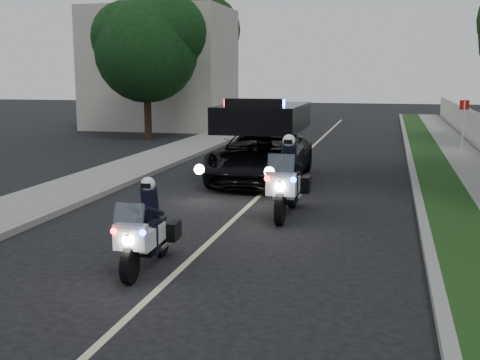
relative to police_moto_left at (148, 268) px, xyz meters
The scene contains 15 objects.
ground 0.85m from the police_moto_left, 49.27° to the right, with size 120.00×120.00×0.00m, color black.
curb_right 10.45m from the police_moto_left, 63.53° to the left, with size 0.20×60.00×0.15m, color gray.
grass_verge 10.78m from the police_moto_left, 60.20° to the left, with size 1.20×60.00×0.16m, color #193814.
curb_left 10.00m from the police_moto_left, 110.75° to the left, with size 0.20×60.00×0.15m, color gray.
sidewalk_left 10.44m from the police_moto_left, 116.40° to the left, with size 2.00×60.00×0.16m, color gray.
building_far 27.28m from the police_moto_left, 110.43° to the left, with size 8.00×6.00×7.00m, color #A8A396.
lane_marking 9.37m from the police_moto_left, 86.59° to the left, with size 0.12×50.00×0.01m, color #BFB78C.
police_moto_left is the anchor object (origin of this frame).
police_moto_right 4.70m from the police_moto_left, 69.53° to the left, with size 0.77×2.20×1.87m, color silver, non-canonical shape.
police_suv 8.86m from the police_moto_left, 89.35° to the left, with size 2.58×5.58×2.71m, color black.
bicycle 17.61m from the police_moto_left, 94.67° to the left, with size 0.64×1.83×0.96m, color black.
cyclist 17.61m from the police_moto_left, 94.67° to the left, with size 0.65×0.43×1.81m, color black.
sign_post 16.40m from the police_moto_left, 66.43° to the left, with size 0.36×0.36×2.33m, color #B0220C, non-canonical shape.
tree_left_near 20.51m from the police_moto_left, 112.14° to the left, with size 5.03×5.03×8.39m, color #123713, non-canonical shape.
tree_left_far 30.77m from the police_moto_left, 107.12° to the left, with size 5.83×5.83×9.72m, color black, non-canonical shape.
Camera 1 is at (3.31, -8.58, 3.24)m, focal length 45.73 mm.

